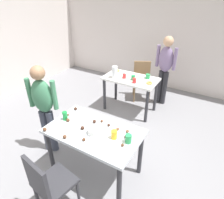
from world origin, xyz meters
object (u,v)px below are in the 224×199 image
Objects in this scene: dining_table_far at (130,83)px; mixing_bowl at (94,131)px; person_adult_far at (165,65)px; pitcher_far at (115,72)px; soda_can at (65,116)px; chair_near_table at (48,183)px; person_girl_near at (44,104)px; dining_table_near at (94,137)px; chair_far_table at (142,78)px.

dining_table_far is 1.83m from mixing_bowl.
pitcher_far is at bearing -133.74° from person_adult_far.
person_adult_far is 2.48m from soda_can.
person_girl_near is at bearing 136.66° from chair_near_table.
dining_table_far is (-0.33, 1.74, -0.02)m from dining_table_near.
chair_far_table is 0.93m from pitcher_far.
chair_far_table is at bearing 71.61° from pitcher_far.
dining_table_near is 9.88× the size of soda_can.
chair_near_table reaches higher than dining_table_far.
person_adult_far is 1.11m from pitcher_far.
person_girl_near is (-0.88, 0.01, 0.22)m from dining_table_near.
dining_table_far is 1.24× the size of chair_far_table.
person_adult_far is 6.30× the size of pitcher_far.
pitcher_far is (-0.14, 1.60, 0.06)m from soda_can.
person_adult_far reaches higher than mixing_bowl.
person_girl_near is 2.60m from person_adult_far.
person_girl_near reaches higher than pitcher_far.
person_adult_far is at bearing 46.26° from pitcher_far.
pitcher_far is at bearing 111.80° from mixing_bowl.
pitcher_far is (-0.65, 1.63, 0.08)m from mixing_bowl.
mixing_bowl is (0.38, -2.44, 0.29)m from chair_far_table.
chair_near_table is at bearing -84.71° from dining_table_far.
mixing_bowl is at bearing -81.05° from chair_far_table.
dining_table_far is 1.84m from person_girl_near.
chair_near_table is 1.14m from person_girl_near.
person_adult_far is at bearing 85.37° from chair_near_table.
soda_can is (-0.47, -0.01, 0.17)m from dining_table_near.
person_adult_far is at bearing 86.24° from dining_table_near.
dining_table_near is at bearing -68.99° from pitcher_far.
chair_far_table is (-0.34, 2.40, -0.15)m from dining_table_near.
dining_table_near is at bearing -81.88° from chair_far_table.
person_adult_far is (0.25, 3.13, 0.41)m from chair_near_table.
chair_near_table is 3.64× the size of pitcher_far.
dining_table_near is 1.39× the size of chair_near_table.
chair_near_table is 0.60× the size of person_girl_near.
person_girl_near is at bearing 178.14° from soda_can.
person_girl_near is at bearing -99.76° from pitcher_far.
dining_table_near is 7.23× the size of mixing_bowl.
soda_can reaches higher than mixing_bowl.
chair_far_table is 2.49m from mixing_bowl.
pitcher_far is at bearing -151.66° from dining_table_far.
chair_far_table is at bearing 179.40° from person_adult_far.
person_girl_near reaches higher than chair_near_table.
person_adult_far is (1.04, 2.39, 0.04)m from person_girl_near.
person_adult_far is 12.36× the size of soda_can.
pitcher_far reaches higher than chair_far_table.
soda_can reaches higher than chair_far_table.
soda_can is at bearing -85.00° from pitcher_far.
dining_table_far is at bearing -126.68° from person_adult_far.
dining_table_far is 0.67m from chair_far_table.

